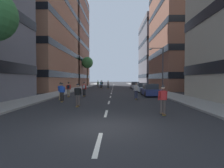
{
  "coord_description": "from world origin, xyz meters",
  "views": [
    {
      "loc": [
        0.56,
        -7.65,
        2.13
      ],
      "look_at": [
        0.0,
        23.68,
        1.23
      ],
      "focal_mm": 27.75,
      "sensor_mm": 36.0,
      "label": 1
    }
  ],
  "objects_px": {
    "parked_car_mid": "(150,90)",
    "skater_9": "(98,83)",
    "skater_7": "(102,84)",
    "skater_4": "(108,84)",
    "streetlamp_right": "(160,65)",
    "street_tree_mid": "(87,63)",
    "skater_5": "(61,90)",
    "skater_8": "(84,88)",
    "parked_car_near": "(135,85)",
    "skater_10": "(69,88)",
    "skater_6": "(101,84)",
    "skater_0": "(136,90)",
    "skater_2": "(62,91)",
    "skater_3": "(78,94)",
    "parked_car_far": "(142,88)",
    "skater_1": "(163,98)"
  },
  "relations": [
    {
      "from": "parked_car_mid",
      "to": "skater_9",
      "type": "xyz_separation_m",
      "value": [
        -8.79,
        21.77,
        0.32
      ]
    },
    {
      "from": "skater_7",
      "to": "skater_9",
      "type": "height_order",
      "value": "same"
    },
    {
      "from": "skater_4",
      "to": "skater_7",
      "type": "relative_size",
      "value": 1.0
    },
    {
      "from": "parked_car_mid",
      "to": "streetlamp_right",
      "type": "xyz_separation_m",
      "value": [
        2.04,
        3.03,
        3.44
      ]
    },
    {
      "from": "street_tree_mid",
      "to": "streetlamp_right",
      "type": "relative_size",
      "value": 1.32
    },
    {
      "from": "skater_5",
      "to": "skater_8",
      "type": "distance_m",
      "value": 3.98
    },
    {
      "from": "streetlamp_right",
      "to": "skater_8",
      "type": "xyz_separation_m",
      "value": [
        -10.28,
        -3.67,
        -3.12
      ]
    },
    {
      "from": "parked_car_near",
      "to": "skater_4",
      "type": "height_order",
      "value": "skater_4"
    },
    {
      "from": "skater_10",
      "to": "skater_6",
      "type": "bearing_deg",
      "value": 83.24
    },
    {
      "from": "skater_0",
      "to": "skater_5",
      "type": "xyz_separation_m",
      "value": [
        -7.84,
        -0.44,
        -0.03
      ]
    },
    {
      "from": "skater_7",
      "to": "skater_5",
      "type": "bearing_deg",
      "value": -95.65
    },
    {
      "from": "skater_2",
      "to": "skater_10",
      "type": "xyz_separation_m",
      "value": [
        -0.61,
        4.51,
        0.03
      ]
    },
    {
      "from": "skater_7",
      "to": "skater_10",
      "type": "bearing_deg",
      "value": -96.24
    },
    {
      "from": "skater_0",
      "to": "skater_3",
      "type": "height_order",
      "value": "same"
    },
    {
      "from": "parked_car_far",
      "to": "skater_0",
      "type": "xyz_separation_m",
      "value": [
        -2.22,
        -10.03,
        0.32
      ]
    },
    {
      "from": "skater_6",
      "to": "parked_car_near",
      "type": "bearing_deg",
      "value": -10.88
    },
    {
      "from": "parked_car_near",
      "to": "skater_4",
      "type": "distance_m",
      "value": 5.99
    },
    {
      "from": "parked_car_far",
      "to": "skater_4",
      "type": "height_order",
      "value": "skater_4"
    },
    {
      "from": "streetlamp_right",
      "to": "skater_4",
      "type": "relative_size",
      "value": 3.65
    },
    {
      "from": "street_tree_mid",
      "to": "skater_0",
      "type": "height_order",
      "value": "street_tree_mid"
    },
    {
      "from": "skater_1",
      "to": "skater_7",
      "type": "relative_size",
      "value": 1.0
    },
    {
      "from": "parked_car_far",
      "to": "streetlamp_right",
      "type": "bearing_deg",
      "value": -58.01
    },
    {
      "from": "skater_8",
      "to": "skater_6",
      "type": "bearing_deg",
      "value": 88.31
    },
    {
      "from": "skater_2",
      "to": "skater_4",
      "type": "relative_size",
      "value": 1.0
    },
    {
      "from": "skater_7",
      "to": "skater_9",
      "type": "xyz_separation_m",
      "value": [
        -1.14,
        1.64,
        0.0
      ]
    },
    {
      "from": "skater_1",
      "to": "skater_5",
      "type": "distance_m",
      "value": 11.25
    },
    {
      "from": "skater_2",
      "to": "skater_6",
      "type": "bearing_deg",
      "value": 85.94
    },
    {
      "from": "skater_4",
      "to": "skater_2",
      "type": "bearing_deg",
      "value": -98.59
    },
    {
      "from": "parked_car_near",
      "to": "skater_7",
      "type": "height_order",
      "value": "skater_7"
    },
    {
      "from": "skater_2",
      "to": "skater_10",
      "type": "bearing_deg",
      "value": 97.67
    },
    {
      "from": "skater_6",
      "to": "skater_10",
      "type": "bearing_deg",
      "value": -96.76
    },
    {
      "from": "skater_5",
      "to": "skater_0",
      "type": "bearing_deg",
      "value": 3.21
    },
    {
      "from": "skater_8",
      "to": "skater_7",
      "type": "bearing_deg",
      "value": 88.38
    },
    {
      "from": "parked_car_near",
      "to": "skater_9",
      "type": "distance_m",
      "value": 10.14
    },
    {
      "from": "skater_1",
      "to": "skater_4",
      "type": "height_order",
      "value": "same"
    },
    {
      "from": "parked_car_mid",
      "to": "skater_4",
      "type": "height_order",
      "value": "skater_4"
    },
    {
      "from": "streetlamp_right",
      "to": "skater_1",
      "type": "distance_m",
      "value": 15.37
    },
    {
      "from": "skater_6",
      "to": "skater_7",
      "type": "xyz_separation_m",
      "value": [
        0.03,
        1.93,
        0.0
      ]
    },
    {
      "from": "skater_3",
      "to": "skater_7",
      "type": "relative_size",
      "value": 1.0
    },
    {
      "from": "skater_4",
      "to": "skater_10",
      "type": "distance_m",
      "value": 18.52
    },
    {
      "from": "skater_0",
      "to": "skater_2",
      "type": "bearing_deg",
      "value": -163.69
    },
    {
      "from": "skater_2",
      "to": "streetlamp_right",
      "type": "bearing_deg",
      "value": 37.79
    },
    {
      "from": "parked_car_far",
      "to": "skater_7",
      "type": "distance_m",
      "value": 15.82
    },
    {
      "from": "street_tree_mid",
      "to": "streetlamp_right",
      "type": "bearing_deg",
      "value": -60.92
    },
    {
      "from": "streetlamp_right",
      "to": "skater_3",
      "type": "xyz_separation_m",
      "value": [
        -9.36,
        -11.61,
        -3.15
      ]
    },
    {
      "from": "skater_3",
      "to": "street_tree_mid",
      "type": "bearing_deg",
      "value": 98.01
    },
    {
      "from": "parked_car_far",
      "to": "skater_9",
      "type": "relative_size",
      "value": 2.47
    },
    {
      "from": "parked_car_far",
      "to": "skater_0",
      "type": "bearing_deg",
      "value": -102.47
    },
    {
      "from": "skater_6",
      "to": "skater_1",
      "type": "bearing_deg",
      "value": -78.41
    },
    {
      "from": "parked_car_far",
      "to": "skater_1",
      "type": "xyz_separation_m",
      "value": [
        -1.58,
        -17.86,
        0.29
      ]
    }
  ]
}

